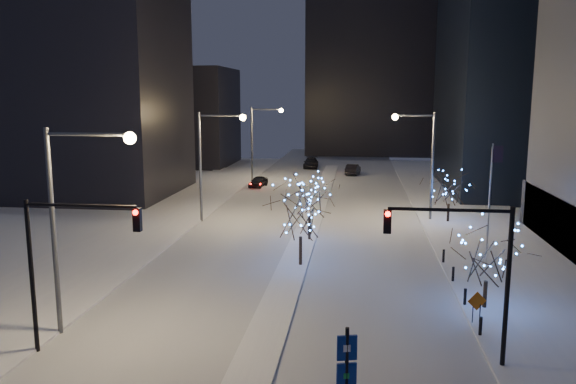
% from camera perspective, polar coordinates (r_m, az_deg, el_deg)
% --- Properties ---
extents(ground, '(160.00, 160.00, 0.00)m').
position_cam_1_polar(ground, '(25.34, -3.38, -17.08)').
color(ground, silver).
rests_on(ground, ground).
extents(road, '(20.00, 130.00, 0.02)m').
position_cam_1_polar(road, '(58.50, 2.87, -1.55)').
color(road, silver).
rests_on(road, ground).
extents(median, '(2.00, 80.00, 0.15)m').
position_cam_1_polar(median, '(53.61, 2.47, -2.52)').
color(median, silver).
rests_on(median, ground).
extents(east_sidewalk, '(10.00, 90.00, 0.15)m').
position_cam_1_polar(east_sidewalk, '(45.03, 20.84, -5.53)').
color(east_sidewalk, silver).
rests_on(east_sidewalk, ground).
extents(west_sidewalk, '(8.00, 90.00, 0.15)m').
position_cam_1_polar(west_sidewalk, '(47.37, -15.76, -4.52)').
color(west_sidewalk, silver).
rests_on(west_sidewalk, ground).
extents(filler_west_near, '(22.00, 18.00, 24.00)m').
position_cam_1_polar(filler_west_near, '(70.08, -20.52, 9.58)').
color(filler_west_near, black).
rests_on(filler_west_near, ground).
extents(filler_west_far, '(18.00, 16.00, 16.00)m').
position_cam_1_polar(filler_west_far, '(97.11, -11.08, 7.51)').
color(filler_west_far, black).
rests_on(filler_west_far, ground).
extents(horizon_block, '(24.00, 14.00, 42.00)m').
position_cam_1_polar(horizon_block, '(114.64, 8.28, 14.40)').
color(horizon_block, black).
rests_on(horizon_block, ground).
extents(street_lamp_w_near, '(4.40, 0.56, 10.00)m').
position_cam_1_polar(street_lamp_w_near, '(28.00, -21.03, -1.05)').
color(street_lamp_w_near, '#595E66').
rests_on(street_lamp_w_near, ground).
extents(street_lamp_w_mid, '(4.40, 0.56, 10.00)m').
position_cam_1_polar(street_lamp_w_mid, '(51.19, -7.80, 4.11)').
color(street_lamp_w_mid, '#595E66').
rests_on(street_lamp_w_mid, ground).
extents(street_lamp_w_far, '(4.40, 0.56, 10.00)m').
position_cam_1_polar(street_lamp_w_far, '(75.54, -2.91, 5.96)').
color(street_lamp_w_far, '#595E66').
rests_on(street_lamp_w_far, ground).
extents(street_lamp_east, '(3.90, 0.56, 10.00)m').
position_cam_1_polar(street_lamp_east, '(52.79, 13.52, 4.04)').
color(street_lamp_east, '#595E66').
rests_on(street_lamp_east, ground).
extents(traffic_signal_west, '(5.26, 0.43, 7.00)m').
position_cam_1_polar(traffic_signal_west, '(26.43, -21.88, -5.59)').
color(traffic_signal_west, black).
rests_on(traffic_signal_west, ground).
extents(traffic_signal_east, '(5.26, 0.43, 7.00)m').
position_cam_1_polar(traffic_signal_east, '(24.61, 18.03, -6.46)').
color(traffic_signal_east, black).
rests_on(traffic_signal_east, ground).
extents(flagpoles, '(1.35, 2.60, 8.00)m').
position_cam_1_polar(flagpoles, '(41.05, 19.92, -0.15)').
color(flagpoles, silver).
rests_on(flagpoles, east_sidewalk).
extents(bollards, '(0.16, 12.16, 0.90)m').
position_cam_1_polar(bollards, '(34.51, 16.95, -8.99)').
color(bollards, black).
rests_on(bollards, east_sidewalk).
extents(car_near, '(2.23, 4.24, 1.38)m').
position_cam_1_polar(car_near, '(71.46, -3.04, 1.06)').
color(car_near, black).
rests_on(car_near, ground).
extents(car_mid, '(2.35, 4.89, 1.55)m').
position_cam_1_polar(car_mid, '(83.28, 6.61, 2.30)').
color(car_mid, black).
rests_on(car_mid, ground).
extents(car_far, '(2.43, 5.63, 1.61)m').
position_cam_1_polar(car_far, '(90.49, 2.34, 2.96)').
color(car_far, black).
rests_on(car_far, ground).
extents(holiday_tree_median_near, '(5.87, 5.87, 5.66)m').
position_cam_1_polar(holiday_tree_median_near, '(37.46, 1.29, -2.06)').
color(holiday_tree_median_near, black).
rests_on(holiday_tree_median_near, median).
extents(holiday_tree_median_far, '(4.93, 4.93, 5.27)m').
position_cam_1_polar(holiday_tree_median_far, '(44.27, 2.21, -0.52)').
color(holiday_tree_median_far, black).
rests_on(holiday_tree_median_far, median).
extents(holiday_tree_plaza_near, '(4.50, 4.50, 4.75)m').
position_cam_1_polar(holiday_tree_plaza_near, '(31.87, 19.61, -5.98)').
color(holiday_tree_plaza_near, black).
rests_on(holiday_tree_plaza_near, east_sidewalk).
extents(holiday_tree_plaza_far, '(5.27, 5.27, 4.90)m').
position_cam_1_polar(holiday_tree_plaza_far, '(52.78, 16.08, 0.42)').
color(holiday_tree_plaza_far, black).
rests_on(holiday_tree_plaza_far, east_sidewalk).
extents(wayfinding_sign, '(0.68, 0.25, 3.83)m').
position_cam_1_polar(wayfinding_sign, '(19.87, 5.97, -17.47)').
color(wayfinding_sign, black).
rests_on(wayfinding_sign, ground).
extents(construction_sign, '(0.97, 0.27, 1.63)m').
position_cam_1_polar(construction_sign, '(30.19, 18.64, -10.73)').
color(construction_sign, black).
rests_on(construction_sign, east_sidewalk).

